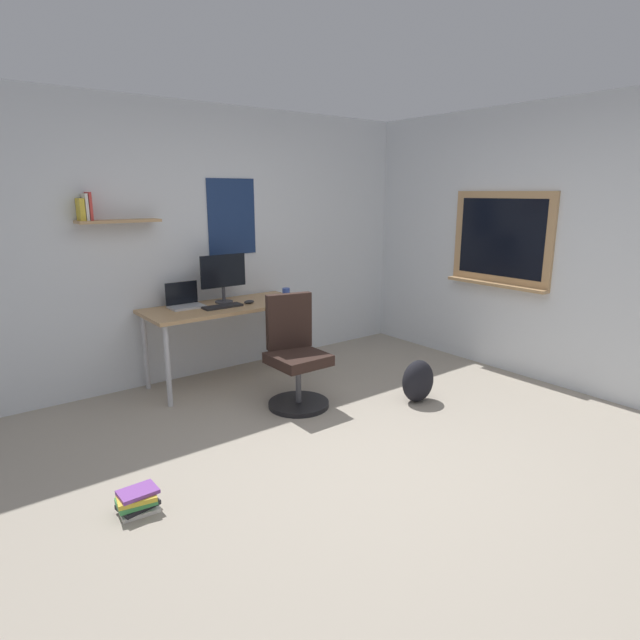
# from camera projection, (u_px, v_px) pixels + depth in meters

# --- Properties ---
(ground_plane) EXTENTS (5.20, 5.20, 0.00)m
(ground_plane) POSITION_uv_depth(u_px,v_px,m) (373.00, 464.00, 3.54)
(ground_plane) COLOR #9E9384
(ground_plane) RESTS_ON ground
(wall_back) EXTENTS (5.00, 0.30, 2.60)m
(wall_back) POSITION_uv_depth(u_px,v_px,m) (203.00, 243.00, 5.11)
(wall_back) COLOR silver
(wall_back) RESTS_ON ground
(wall_right) EXTENTS (0.22, 5.00, 2.60)m
(wall_right) POSITION_uv_depth(u_px,v_px,m) (573.00, 248.00, 4.70)
(wall_right) COLOR silver
(wall_right) RESTS_ON ground
(desk) EXTENTS (1.53, 0.65, 0.75)m
(desk) POSITION_uv_depth(u_px,v_px,m) (226.00, 312.00, 4.95)
(desk) COLOR tan
(desk) RESTS_ON ground
(office_chair) EXTENTS (0.52, 0.53, 0.95)m
(office_chair) POSITION_uv_depth(u_px,v_px,m) (295.00, 359.00, 4.45)
(office_chair) COLOR black
(office_chair) RESTS_ON ground
(laptop) EXTENTS (0.31, 0.21, 0.23)m
(laptop) POSITION_uv_depth(u_px,v_px,m) (185.00, 301.00, 4.83)
(laptop) COLOR #ADAFB5
(laptop) RESTS_ON desk
(monitor_primary) EXTENTS (0.46, 0.17, 0.46)m
(monitor_primary) POSITION_uv_depth(u_px,v_px,m) (223.00, 275.00, 4.97)
(monitor_primary) COLOR #38383D
(monitor_primary) RESTS_ON desk
(keyboard) EXTENTS (0.37, 0.13, 0.02)m
(keyboard) POSITION_uv_depth(u_px,v_px,m) (223.00, 306.00, 4.82)
(keyboard) COLOR black
(keyboard) RESTS_ON desk
(computer_mouse) EXTENTS (0.10, 0.06, 0.03)m
(computer_mouse) POSITION_uv_depth(u_px,v_px,m) (249.00, 302.00, 4.99)
(computer_mouse) COLOR #262628
(computer_mouse) RESTS_ON desk
(coffee_mug) EXTENTS (0.08, 0.08, 0.09)m
(coffee_mug) POSITION_uv_depth(u_px,v_px,m) (286.00, 293.00, 5.29)
(coffee_mug) COLOR #334CA5
(coffee_mug) RESTS_ON desk
(backpack) EXTENTS (0.32, 0.22, 0.37)m
(backpack) POSITION_uv_depth(u_px,v_px,m) (418.00, 381.00, 4.55)
(backpack) COLOR black
(backpack) RESTS_ON ground
(book_stack_on_floor) EXTENTS (0.24, 0.20, 0.13)m
(book_stack_on_floor) POSITION_uv_depth(u_px,v_px,m) (137.00, 501.00, 2.99)
(book_stack_on_floor) COLOR silver
(book_stack_on_floor) RESTS_ON ground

